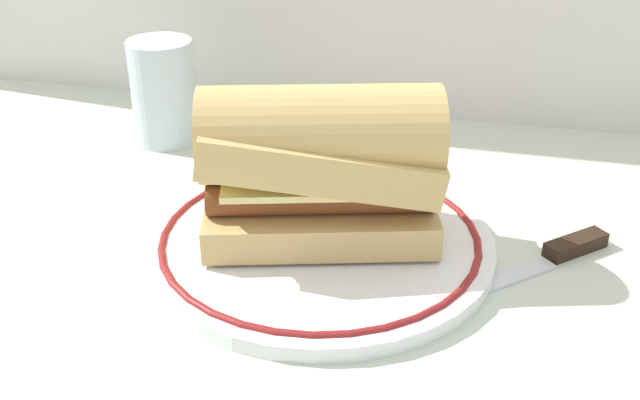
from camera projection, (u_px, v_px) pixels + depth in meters
ground_plane at (306, 253)px, 0.60m from camera, size 1.50×1.50×0.00m
plate at (320, 242)px, 0.60m from camera, size 0.27×0.27×0.01m
sausage_sandwich at (320, 162)px, 0.57m from camera, size 0.19×0.13×0.12m
drinking_glass at (164, 98)px, 0.77m from camera, size 0.06×0.06×0.10m
butter_knife at (548, 256)px, 0.59m from camera, size 0.11×0.11×0.01m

